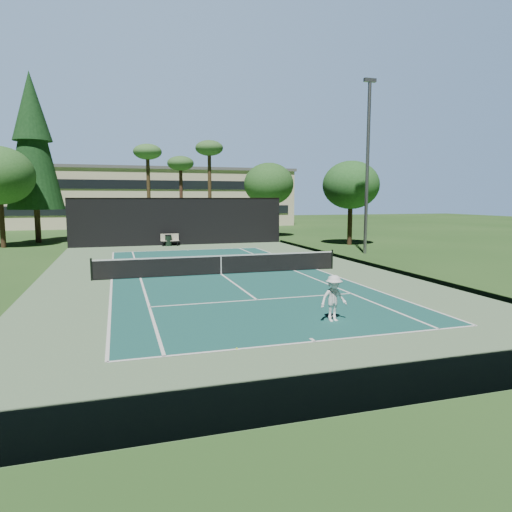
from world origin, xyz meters
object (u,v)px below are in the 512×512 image
at_px(tennis_ball_d, 160,270).
at_px(park_bench, 170,239).
at_px(tennis_ball_b, 133,273).
at_px(tennis_net, 221,264).
at_px(tennis_ball_c, 221,266).
at_px(player, 334,298).
at_px(trash_bin, 168,240).
at_px(tennis_ball_a, 237,349).

height_order(tennis_ball_d, park_bench, park_bench).
relative_size(tennis_ball_b, tennis_ball_d, 1.19).
height_order(tennis_net, tennis_ball_c, tennis_net).
distance_m(tennis_net, player, 10.16).
relative_size(tennis_ball_d, trash_bin, 0.07).
distance_m(tennis_net, tennis_ball_b, 4.73).
height_order(tennis_net, tennis_ball_b, tennis_net).
relative_size(player, tennis_ball_a, 24.10).
height_order(tennis_ball_c, tennis_ball_d, same).
xyz_separation_m(tennis_ball_b, tennis_ball_c, (4.97, 1.05, -0.01)).
bearing_deg(tennis_ball_d, tennis_ball_c, 9.90).
bearing_deg(tennis_net, park_bench, 93.51).
xyz_separation_m(player, tennis_ball_b, (-5.88, 11.70, -0.72)).
xyz_separation_m(tennis_ball_a, trash_bin, (1.15, 27.26, 0.45)).
bearing_deg(player, park_bench, 87.72).
relative_size(tennis_net, park_bench, 8.60).
distance_m(tennis_ball_d, trash_bin, 13.44).
xyz_separation_m(tennis_net, park_bench, (-0.95, 15.47, -0.01)).
relative_size(player, tennis_ball_c, 23.11).
bearing_deg(tennis_net, tennis_ball_a, -100.65).
height_order(tennis_net, tennis_ball_a, tennis_net).
relative_size(tennis_ball_b, tennis_ball_c, 1.19).
distance_m(player, tennis_ball_b, 13.12).
bearing_deg(player, tennis_ball_b, 108.98).
distance_m(player, tennis_ball_a, 4.20).
bearing_deg(player, tennis_ball_d, 102.44).
relative_size(tennis_ball_b, trash_bin, 0.08).
bearing_deg(tennis_ball_c, tennis_ball_d, -170.10).
bearing_deg(tennis_ball_a, tennis_ball_b, 99.12).
xyz_separation_m(tennis_net, tennis_ball_b, (-4.41, 1.65, -0.52)).
bearing_deg(tennis_ball_c, tennis_net, -101.82).
xyz_separation_m(tennis_net, tennis_ball_d, (-2.98, 2.08, -0.52)).
height_order(tennis_net, park_bench, tennis_net).
relative_size(player, tennis_ball_b, 19.39).
height_order(tennis_ball_d, trash_bin, trash_bin).
xyz_separation_m(tennis_ball_a, tennis_ball_b, (-2.17, 13.53, 0.01)).
height_order(tennis_ball_c, park_bench, park_bench).
bearing_deg(player, tennis_ball_c, 86.38).
bearing_deg(tennis_ball_d, player, -69.87).
bearing_deg(trash_bin, player, -84.26).
bearing_deg(tennis_ball_d, tennis_ball_b, -163.11).
height_order(player, trash_bin, player).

